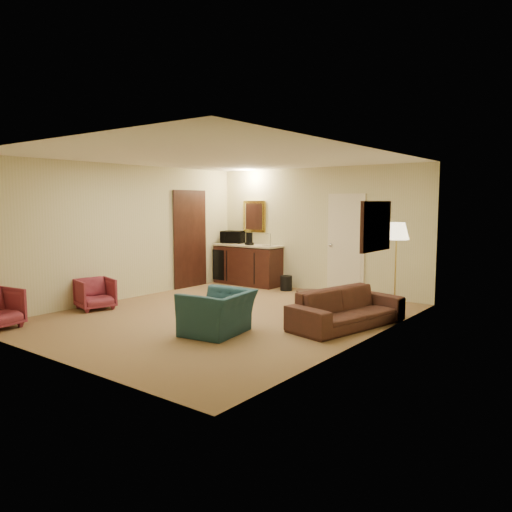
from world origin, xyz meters
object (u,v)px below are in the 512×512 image
(sofa, at_px, (347,302))
(coffee_table, at_px, (316,304))
(teal_armchair, at_px, (218,305))
(rose_chair_near, at_px, (95,292))
(wetbar_cabinet, at_px, (248,265))
(waste_bin, at_px, (286,283))
(floor_lamp, at_px, (395,268))
(microwave, at_px, (233,236))
(coffee_maker, at_px, (249,239))

(sofa, relative_size, coffee_table, 2.74)
(teal_armchair, bearing_deg, rose_chair_near, -97.32)
(wetbar_cabinet, height_order, waste_bin, wetbar_cabinet)
(wetbar_cabinet, bearing_deg, floor_lamp, -12.88)
(coffee_table, relative_size, microwave, 1.37)
(rose_chair_near, xyz_separation_m, waste_bin, (1.64, 3.59, -0.14))
(floor_lamp, xyz_separation_m, coffee_maker, (-3.73, 0.80, 0.28))
(rose_chair_near, xyz_separation_m, coffee_maker, (0.62, 3.62, 0.76))
(coffee_table, relative_size, waste_bin, 2.24)
(wetbar_cabinet, xyz_separation_m, microwave, (-0.50, 0.07, 0.64))
(sofa, distance_m, coffee_table, 0.84)
(teal_armchair, xyz_separation_m, coffee_maker, (-2.20, 3.54, 0.64))
(sofa, xyz_separation_m, waste_bin, (-2.46, 2.01, -0.22))
(wetbar_cabinet, bearing_deg, sofa, -30.48)
(wetbar_cabinet, height_order, coffee_table, wetbar_cabinet)
(wetbar_cabinet, distance_m, sofa, 4.18)
(coffee_table, bearing_deg, floor_lamp, 42.09)
(waste_bin, height_order, coffee_maker, coffee_maker)
(rose_chair_near, bearing_deg, wetbar_cabinet, 7.20)
(rose_chair_near, relative_size, floor_lamp, 0.39)
(waste_bin, bearing_deg, floor_lamp, -15.85)
(coffee_table, height_order, coffee_maker, coffee_maker)
(rose_chair_near, xyz_separation_m, microwave, (0.00, 3.78, 0.79))
(coffee_maker, bearing_deg, floor_lamp, 4.85)
(sofa, relative_size, coffee_maker, 6.94)
(coffee_maker, bearing_deg, wetbar_cabinet, 160.57)
(wetbar_cabinet, height_order, teal_armchair, wetbar_cabinet)
(wetbar_cabinet, xyz_separation_m, teal_armchair, (2.32, -3.62, -0.04))
(wetbar_cabinet, bearing_deg, waste_bin, -5.53)
(microwave, bearing_deg, floor_lamp, -28.58)
(rose_chair_near, bearing_deg, sofa, -53.98)
(teal_armchair, relative_size, floor_lamp, 0.61)
(waste_bin, bearing_deg, sofa, -39.19)
(waste_bin, height_order, microwave, microwave)
(rose_chair_near, height_order, waste_bin, rose_chair_near)
(microwave, bearing_deg, rose_chair_near, -106.23)
(wetbar_cabinet, height_order, floor_lamp, floor_lamp)
(teal_armchair, distance_m, waste_bin, 3.71)
(coffee_table, height_order, waste_bin, coffee_table)
(wetbar_cabinet, relative_size, rose_chair_near, 2.71)
(sofa, bearing_deg, teal_armchair, 152.32)
(wetbar_cabinet, height_order, microwave, microwave)
(floor_lamp, bearing_deg, coffee_maker, 167.97)
(rose_chair_near, relative_size, coffee_maker, 2.17)
(sofa, height_order, waste_bin, sofa)
(rose_chair_near, xyz_separation_m, floor_lamp, (4.35, 2.82, 0.48))
(waste_bin, xyz_separation_m, microwave, (-1.64, 0.18, 0.94))
(rose_chair_near, distance_m, coffee_table, 3.87)
(floor_lamp, bearing_deg, microwave, 167.65)
(rose_chair_near, bearing_deg, floor_lamp, -42.13)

